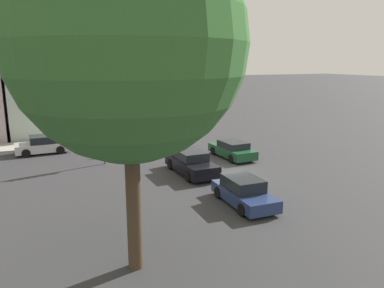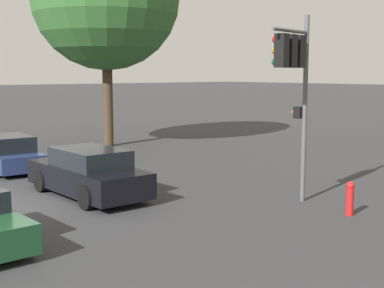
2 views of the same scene
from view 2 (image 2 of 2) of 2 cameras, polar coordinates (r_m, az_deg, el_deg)
The scene contains 5 objects.
ground_plane at distance 16.42m, azimuth -19.19°, elevation -6.18°, with size 300.00×300.00×0.00m, color #333335.
traffic_signal at distance 15.34m, azimuth 10.76°, elevation 7.90°, with size 0.87×2.03×5.43m.
crossing_car_1 at distance 16.78m, azimuth -11.04°, elevation -3.09°, with size 4.80×1.97×1.50m.
crossing_car_2 at distance 22.04m, azimuth -19.10°, elevation -1.02°, with size 4.23×1.98×1.38m.
fire_hydrant at distance 14.93m, azimuth 16.50°, elevation -5.49°, with size 0.22×0.22×0.92m.
Camera 2 is at (15.04, -5.39, 3.80)m, focal length 50.00 mm.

